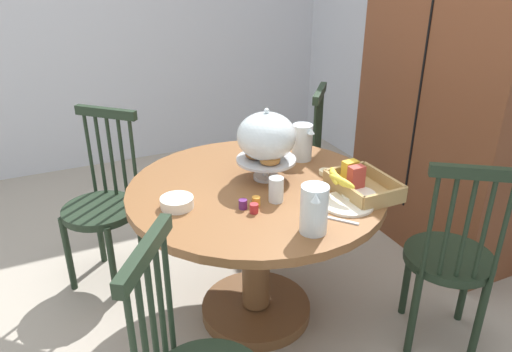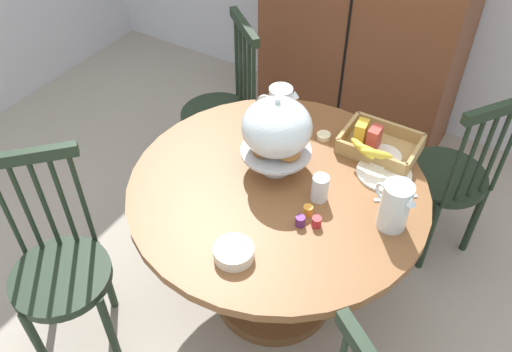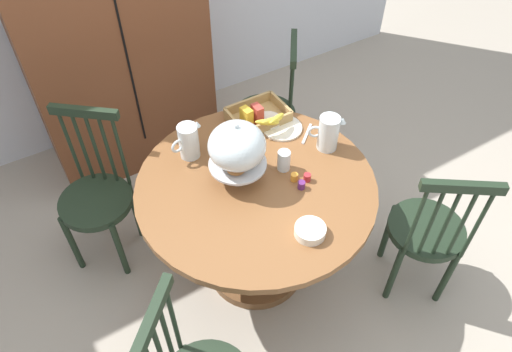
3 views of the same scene
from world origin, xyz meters
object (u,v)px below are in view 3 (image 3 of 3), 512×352
(orange_juice_pitcher, at_px, (189,143))
(milk_pitcher, at_px, (328,134))
(wooden_armoire, at_px, (108,25))
(cereal_bowl, at_px, (310,231))
(windsor_chair_far_side, at_px, (97,198))
(windsor_chair_by_cabinet, at_px, (427,233))
(butter_dish, at_px, (225,138))
(drinking_glass, at_px, (284,160))
(cereal_basket, at_px, (259,117))
(china_plate_large, at_px, (282,128))
(windsor_chair_facing_door, at_px, (269,114))
(dining_table, at_px, (256,212))
(pastry_stand_with_dome, at_px, (237,148))
(china_plate_small, at_px, (268,120))

(orange_juice_pitcher, xyz_separation_m, milk_pitcher, (0.64, -0.31, 0.00))
(wooden_armoire, height_order, cereal_bowl, wooden_armoire)
(orange_juice_pitcher, bearing_deg, windsor_chair_far_side, 153.61)
(milk_pitcher, distance_m, cereal_bowl, 0.59)
(windsor_chair_by_cabinet, relative_size, butter_dish, 16.25)
(milk_pitcher, height_order, drinking_glass, milk_pitcher)
(wooden_armoire, distance_m, cereal_basket, 1.12)
(milk_pitcher, height_order, china_plate_large, milk_pitcher)
(orange_juice_pitcher, bearing_deg, windsor_chair_facing_door, 27.25)
(drinking_glass, bearing_deg, dining_table, -174.67)
(windsor_chair_facing_door, height_order, cereal_bowl, windsor_chair_facing_door)
(windsor_chair_facing_door, xyz_separation_m, milk_pitcher, (-0.08, -0.68, 0.37))
(windsor_chair_by_cabinet, relative_size, cereal_bowl, 6.96)
(windsor_chair_facing_door, distance_m, butter_dish, 0.69)
(pastry_stand_with_dome, height_order, china_plate_large, pastry_stand_with_dome)
(china_plate_small, relative_size, butter_dish, 2.50)
(wooden_armoire, bearing_deg, milk_pitcher, -64.12)
(wooden_armoire, xyz_separation_m, butter_dish, (0.23, -1.03, -0.23))
(windsor_chair_by_cabinet, xyz_separation_m, orange_juice_pitcher, (-0.90, 0.88, 0.37))
(china_plate_small, relative_size, cereal_bowl, 1.07)
(wooden_armoire, height_order, milk_pitcher, wooden_armoire)
(windsor_chair_facing_door, xyz_separation_m, cereal_bowl, (-0.49, -1.10, 0.31))
(cereal_bowl, height_order, drinking_glass, drinking_glass)
(cereal_basket, bearing_deg, cereal_bowl, -104.75)
(milk_pitcher, bearing_deg, pastry_stand_with_dome, 174.81)
(windsor_chair_by_cabinet, distance_m, pastry_stand_with_dome, 1.10)
(china_plate_large, xyz_separation_m, butter_dish, (-0.31, 0.08, 0.01))
(butter_dish, bearing_deg, windsor_chair_far_side, 161.76)
(windsor_chair_far_side, distance_m, orange_juice_pitcher, 0.66)
(windsor_chair_by_cabinet, bearing_deg, windsor_chair_far_side, 141.18)
(milk_pitcher, distance_m, china_plate_large, 0.28)
(wooden_armoire, height_order, china_plate_large, wooden_armoire)
(windsor_chair_far_side, relative_size, milk_pitcher, 5.06)
(cereal_basket, height_order, butter_dish, cereal_basket)
(wooden_armoire, relative_size, cereal_basket, 6.20)
(pastry_stand_with_dome, distance_m, china_plate_small, 0.48)
(china_plate_large, relative_size, china_plate_small, 1.47)
(windsor_chair_far_side, distance_m, pastry_stand_with_dome, 0.93)
(wooden_armoire, distance_m, dining_table, 1.48)
(cereal_basket, bearing_deg, china_plate_large, -51.98)
(china_plate_large, bearing_deg, cereal_basket, 128.02)
(cereal_basket, relative_size, china_plate_small, 2.11)
(milk_pitcher, xyz_separation_m, china_plate_small, (-0.16, 0.32, -0.07))
(orange_juice_pitcher, distance_m, butter_dish, 0.22)
(milk_pitcher, xyz_separation_m, butter_dish, (-0.43, 0.32, -0.08))
(windsor_chair_by_cabinet, height_order, cereal_bowl, windsor_chair_by_cabinet)
(china_plate_large, bearing_deg, milk_pitcher, -63.92)
(wooden_armoire, relative_size, windsor_chair_facing_door, 2.01)
(windsor_chair_far_side, xyz_separation_m, pastry_stand_with_dome, (0.62, -0.51, 0.49))
(windsor_chair_far_side, xyz_separation_m, china_plate_large, (1.00, -0.31, 0.29))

